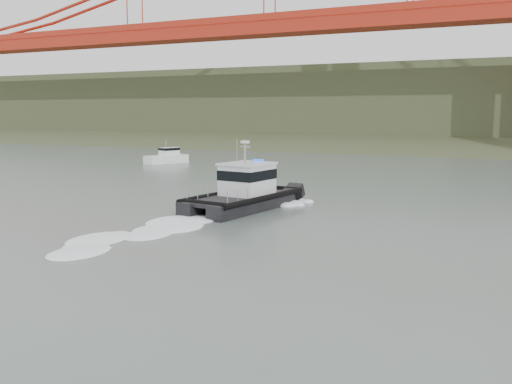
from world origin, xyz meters
TOP-DOWN VIEW (x-y plane):
  - ground at (0.00, 0.00)m, footprint 400.00×400.00m
  - headlands at (0.00, 125.50)m, footprint 500.00×105.36m
  - patrol_boat at (-5.01, 15.02)m, footprint 5.33×11.11m
  - motorboat at (-31.77, 44.13)m, footprint 4.13×6.60m

SIDE VIEW (x-z plane):
  - ground at x=0.00m, z-range 0.00..0.00m
  - motorboat at x=-31.77m, z-range -0.86..2.58m
  - patrol_boat at x=-5.01m, z-range -1.29..3.89m
  - headlands at x=0.00m, z-range -6.52..20.61m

